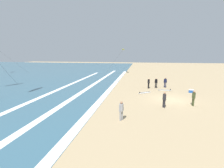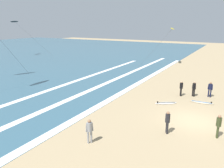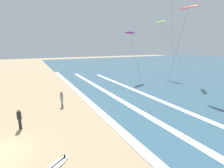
# 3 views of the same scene
# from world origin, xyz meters

# --- Properties ---
(wave_foam_shoreline) EXTENTS (59.50, 0.75, 0.01)m
(wave_foam_shoreline) POSITION_xyz_m (-1.44, 8.08, 0.01)
(wave_foam_shoreline) COLOR white
(wave_foam_shoreline) RESTS_ON ocean_surface
(wave_foam_mid_break) EXTENTS (56.21, 0.70, 0.01)m
(wave_foam_mid_break) POSITION_xyz_m (1.64, 11.60, 0.01)
(wave_foam_mid_break) COLOR white
(wave_foam_mid_break) RESTS_ON ocean_surface
(wave_foam_outer_break) EXTENTS (46.64, 0.69, 0.01)m
(wave_foam_outer_break) POSITION_xyz_m (0.16, 15.65, 0.01)
(wave_foam_outer_break) COLOR white
(wave_foam_outer_break) RESTS_ON ocean_surface
(surfer_mid_group) EXTENTS (0.49, 0.33, 1.60)m
(surfer_mid_group) POSITION_xyz_m (-2.96, 1.27, 0.96)
(surfer_mid_group) COLOR #232328
(surfer_mid_group) RESTS_ON ground
(surfer_background_far) EXTENTS (0.45, 0.39, 1.60)m
(surfer_background_far) POSITION_xyz_m (-6.63, 5.08, 0.96)
(surfer_background_far) COLOR gray
(surfer_background_far) RESTS_ON ground
(surfboard_left_pile) EXTENTS (1.73, 2.05, 0.25)m
(surfboard_left_pile) POSITION_xyz_m (2.62, 2.97, 0.05)
(surfboard_left_pile) COLOR silver
(surfboard_left_pile) RESTS_ON ground
(kite_lime_high_left) EXTENTS (5.21, 5.38, 10.99)m
(kite_lime_high_left) POSITION_xyz_m (-16.31, 26.37, 10.71)
(kite_lime_high_left) COLOR #70C628
(kite_lime_high_left) RESTS_ON ground
(kite_red_high_right) EXTENTS (5.48, 1.59, 11.10)m
(kite_red_high_right) POSITION_xyz_m (-4.88, 20.57, 10.82)
(kite_red_high_right) COLOR red
(kite_red_high_right) RESTS_ON ground
(kite_magenta_mid_center) EXTENTS (2.12, 4.93, 8.68)m
(kite_magenta_mid_center) POSITION_xyz_m (-15.72, 19.04, 8.43)
(kite_magenta_mid_center) COLOR #CC2384
(kite_magenta_mid_center) RESTS_ON ground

